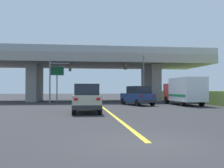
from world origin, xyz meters
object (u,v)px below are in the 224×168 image
(box_truck, at_px, (184,91))
(suv_crossing, at_px, (138,96))
(highway_sign, at_px, (57,74))
(suv_lead, at_px, (86,98))
(traffic_signal_nearside, at_px, (137,73))
(traffic_signal_farside, at_px, (57,75))
(sedan_oncoming, at_px, (87,93))

(box_truck, bearing_deg, suv_crossing, 176.10)
(highway_sign, bearing_deg, suv_crossing, -42.85)
(suv_lead, relative_size, traffic_signal_nearside, 0.78)
(suv_crossing, height_order, highway_sign, highway_sign)
(suv_lead, bearing_deg, highway_sign, 102.11)
(suv_crossing, height_order, box_truck, box_truck)
(suv_crossing, distance_m, traffic_signal_farside, 10.86)
(suv_lead, height_order, box_truck, box_truck)
(suv_lead, bearing_deg, suv_crossing, 55.92)
(box_truck, bearing_deg, traffic_signal_farside, 156.37)
(box_truck, distance_m, traffic_signal_nearside, 6.96)
(suv_lead, height_order, sedan_oncoming, same)
(suv_crossing, distance_m, highway_sign, 12.79)
(sedan_oncoming, relative_size, highway_sign, 0.92)
(sedan_oncoming, bearing_deg, box_truck, -63.32)
(suv_crossing, relative_size, traffic_signal_farside, 0.88)
(sedan_oncoming, height_order, highway_sign, highway_sign)
(traffic_signal_farside, bearing_deg, box_truck, -23.63)
(sedan_oncoming, bearing_deg, traffic_signal_farside, -106.94)
(suv_lead, height_order, traffic_signal_nearside, traffic_signal_nearside)
(suv_crossing, bearing_deg, sedan_oncoming, 87.77)
(box_truck, height_order, traffic_signal_farside, traffic_signal_farside)
(sedan_oncoming, relative_size, traffic_signal_nearside, 0.76)
(traffic_signal_nearside, bearing_deg, suv_lead, -116.74)
(suv_lead, xyz_separation_m, highway_sign, (-3.59, 16.74, 2.70))
(suv_crossing, relative_size, highway_sign, 0.96)
(suv_lead, xyz_separation_m, traffic_signal_nearside, (6.68, 13.25, 2.69))
(traffic_signal_farside, bearing_deg, traffic_signal_nearside, -4.10)
(traffic_signal_nearside, bearing_deg, box_truck, -54.01)
(sedan_oncoming, height_order, traffic_signal_farside, traffic_signal_farside)
(sedan_oncoming, xyz_separation_m, highway_sign, (-4.37, -10.64, 2.70))
(suv_lead, bearing_deg, sedan_oncoming, 88.38)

